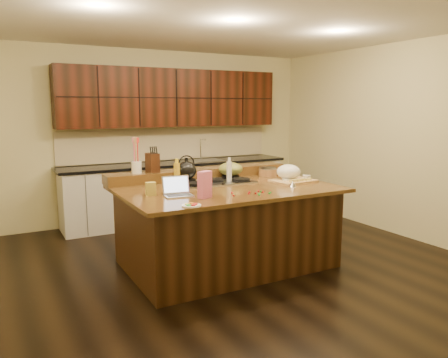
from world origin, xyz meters
TOP-DOWN VIEW (x-y plane):
  - room at (0.00, 0.00)m, footprint 5.52×5.02m
  - island at (0.00, 0.00)m, footprint 2.40×1.60m
  - back_ledge at (0.00, 0.70)m, footprint 2.40×0.30m
  - cooktop at (0.00, 0.30)m, footprint 0.92×0.52m
  - back_counter at (0.30, 2.23)m, footprint 3.70×0.66m
  - kettle at (-0.30, 0.43)m, footprint 0.29×0.29m
  - green_bowl at (0.30, 0.43)m, footprint 0.35×0.35m
  - laptop at (-0.68, -0.20)m, footprint 0.31×0.25m
  - oil_bottle at (-0.50, 0.25)m, footprint 0.09×0.09m
  - vinegar_bottle at (0.17, 0.23)m, footprint 0.07×0.07m
  - wooden_tray at (0.86, -0.05)m, footprint 0.53×0.42m
  - ramekin_a at (1.15, -0.01)m, footprint 0.13×0.13m
  - ramekin_b at (0.78, -0.09)m, footprint 0.12×0.12m
  - ramekin_c at (0.84, 0.39)m, footprint 0.13×0.13m
  - strainer_bowl at (0.86, 0.43)m, footprint 0.32×0.32m
  - kitchen_timer at (0.66, -0.37)m, footprint 0.10×0.10m
  - pink_bag at (-0.48, -0.44)m, footprint 0.16×0.13m
  - candy_plate at (-0.75, -0.71)m, footprint 0.23×0.23m
  - package_box at (-0.92, -0.07)m, footprint 0.10×0.08m
  - utensil_crock at (-0.82, 0.70)m, footprint 0.15×0.15m
  - knife_block at (-0.62, 0.70)m, footprint 0.13×0.19m
  - gumdrop_0 at (0.17, -0.50)m, footprint 0.02×0.02m
  - gumdrop_1 at (0.07, -0.57)m, footprint 0.02×0.02m
  - gumdrop_2 at (-0.19, -0.51)m, footprint 0.02×0.02m
  - gumdrop_3 at (0.16, -0.47)m, footprint 0.02×0.02m
  - gumdrop_4 at (-0.01, -0.50)m, footprint 0.02×0.02m
  - gumdrop_5 at (0.22, -0.57)m, footprint 0.02×0.02m
  - gumdrop_6 at (0.15, -0.44)m, footprint 0.02×0.02m
  - gumdrop_7 at (-0.18, -0.50)m, footprint 0.02×0.02m
  - gumdrop_8 at (0.06, -0.53)m, footprint 0.02×0.02m
  - gumdrop_9 at (0.19, -0.59)m, footprint 0.02×0.02m
  - gumdrop_10 at (0.04, -0.44)m, footprint 0.02×0.02m
  - gumdrop_11 at (0.05, -0.61)m, footprint 0.02×0.02m
  - gumdrop_12 at (-0.14, -0.39)m, footprint 0.02×0.02m

SIDE VIEW (x-z plane):
  - island at x=0.00m, z-range 0.00..0.92m
  - candy_plate at x=-0.75m, z-range 0.92..0.93m
  - gumdrop_0 at x=0.17m, z-range 0.92..0.94m
  - gumdrop_1 at x=0.07m, z-range 0.92..0.94m
  - gumdrop_2 at x=-0.19m, z-range 0.92..0.94m
  - gumdrop_3 at x=0.16m, z-range 0.92..0.94m
  - gumdrop_4 at x=-0.01m, z-range 0.92..0.94m
  - gumdrop_5 at x=0.22m, z-range 0.92..0.94m
  - gumdrop_6 at x=0.15m, z-range 0.92..0.94m
  - gumdrop_7 at x=-0.18m, z-range 0.92..0.94m
  - gumdrop_8 at x=0.06m, z-range 0.92..0.94m
  - gumdrop_9 at x=0.19m, z-range 0.92..0.94m
  - gumdrop_10 at x=0.04m, z-range 0.92..0.94m
  - gumdrop_11 at x=0.05m, z-range 0.92..0.94m
  - gumdrop_12 at x=-0.14m, z-range 0.92..0.94m
  - cooktop at x=0.00m, z-range 0.91..0.96m
  - ramekin_a at x=1.15m, z-range 0.92..0.96m
  - ramekin_b at x=0.78m, z-range 0.92..0.96m
  - ramekin_c at x=0.84m, z-range 0.92..0.96m
  - kitchen_timer at x=0.66m, z-range 0.92..0.99m
  - strainer_bowl at x=0.86m, z-range 0.92..1.01m
  - laptop at x=-0.68m, z-range 0.87..1.07m
  - back_ledge at x=0.00m, z-range 0.92..1.04m
  - back_counter at x=0.30m, z-range -0.22..2.18m
  - package_box at x=-0.92m, z-range 0.92..1.06m
  - wooden_tray at x=0.86m, z-range 0.91..1.11m
  - vinegar_bottle at x=0.17m, z-range 0.92..1.17m
  - green_bowl at x=0.30m, z-range 0.97..1.13m
  - pink_bag at x=-0.48m, z-range 0.92..1.19m
  - oil_bottle at x=-0.50m, z-range 0.92..1.19m
  - kettle at x=-0.30m, z-range 0.97..1.18m
  - utensil_crock at x=-0.82m, z-range 1.04..1.18m
  - knife_block at x=-0.62m, z-range 1.04..1.27m
  - room at x=0.00m, z-range -0.01..2.71m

